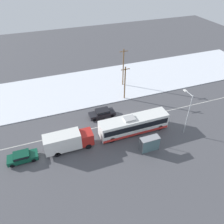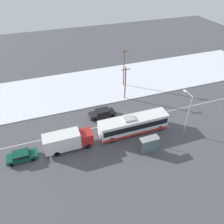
{
  "view_description": "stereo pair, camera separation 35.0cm",
  "coord_description": "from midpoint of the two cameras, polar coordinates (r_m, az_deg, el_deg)",
  "views": [
    {
      "loc": [
        -12.81,
        -27.64,
        24.73
      ],
      "look_at": [
        -2.18,
        1.51,
        1.4
      ],
      "focal_mm": 35.0,
      "sensor_mm": 36.0,
      "label": 1
    },
    {
      "loc": [
        -12.48,
        -27.76,
        24.73
      ],
      "look_at": [
        -2.18,
        1.51,
        1.4
      ],
      "focal_mm": 35.0,
      "sensor_mm": 36.0,
      "label": 2
    }
  ],
  "objects": [
    {
      "name": "sedan_car",
      "position": [
        39.66,
        -2.86,
        -0.23
      ],
      "size": [
        4.68,
        1.8,
        1.47
      ],
      "rotation": [
        0.0,
        0.0,
        3.14
      ],
      "color": "black",
      "rests_on": "ground_plane"
    },
    {
      "name": "utility_pole_roadside",
      "position": [
        43.12,
        3.14,
        7.68
      ],
      "size": [
        1.8,
        0.24,
        7.02
      ],
      "color": "brown",
      "rests_on": "ground_plane"
    },
    {
      "name": "ground_plane",
      "position": [
        39.23,
        3.49,
        -2.23
      ],
      "size": [
        120.0,
        120.0,
        0.0
      ],
      "primitive_type": "plane",
      "color": "#4C4C51"
    },
    {
      "name": "streetlamp",
      "position": [
        35.89,
        18.85,
        0.68
      ],
      "size": [
        0.36,
        2.27,
        7.44
      ],
      "color": "#9EA3A8",
      "rests_on": "ground_plane"
    },
    {
      "name": "utility_pole_snowlot",
      "position": [
        47.73,
        2.74,
        11.64
      ],
      "size": [
        1.8,
        0.24,
        8.35
      ],
      "color": "brown",
      "rests_on": "ground_plane"
    },
    {
      "name": "bus_shelter",
      "position": [
        33.08,
        9.76,
        -7.94
      ],
      "size": [
        2.9,
        1.2,
        2.4
      ],
      "color": "gray",
      "rests_on": "ground_plane"
    },
    {
      "name": "lane_marking_center",
      "position": [
        39.22,
        3.49,
        -2.23
      ],
      "size": [
        60.0,
        0.12,
        0.0
      ],
      "color": "silver",
      "rests_on": "ground_plane"
    },
    {
      "name": "pedestrian_at_stop",
      "position": [
        34.17,
        8.39,
        -7.5
      ],
      "size": [
        0.6,
        0.27,
        1.67
      ],
      "color": "#23232D",
      "rests_on": "ground_plane"
    },
    {
      "name": "city_bus",
      "position": [
        36.07,
        5.43,
        -3.27
      ],
      "size": [
        11.59,
        2.57,
        3.16
      ],
      "color": "white",
      "rests_on": "ground_plane"
    },
    {
      "name": "snow_lot",
      "position": [
        49.99,
        -2.74,
        7.32
      ],
      "size": [
        80.0,
        15.7,
        0.12
      ],
      "color": "silver",
      "rests_on": "ground_plane"
    },
    {
      "name": "parked_car_near_truck",
      "position": [
        34.56,
        -22.67,
        -10.71
      ],
      "size": [
        4.22,
        1.8,
        1.39
      ],
      "color": "#0F4733",
      "rests_on": "ground_plane"
    },
    {
      "name": "box_truck",
      "position": [
        33.62,
        -11.8,
        -7.36
      ],
      "size": [
        7.29,
        2.3,
        3.02
      ],
      "color": "silver",
      "rests_on": "ground_plane"
    }
  ]
}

